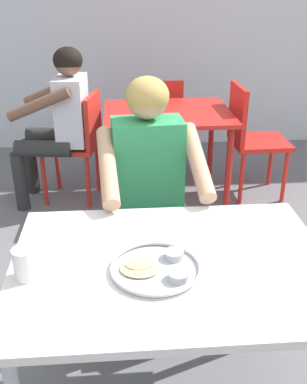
{
  "coord_description": "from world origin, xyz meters",
  "views": [
    {
      "loc": [
        -0.22,
        -1.25,
        1.62
      ],
      "look_at": [
        -0.1,
        0.28,
        0.87
      ],
      "focal_mm": 41.92,
      "sensor_mm": 36.0,
      "label": 1
    }
  ],
  "objects": [
    {
      "name": "table_foreground",
      "position": [
        -0.05,
        0.03,
        0.65
      ],
      "size": [
        1.12,
        0.8,
        0.72
      ],
      "color": "silver",
      "rests_on": "ground"
    },
    {
      "name": "thali_tray",
      "position": [
        -0.11,
        -0.01,
        0.73
      ],
      "size": [
        0.31,
        0.31,
        0.03
      ],
      "color": "#B7BABF",
      "rests_on": "table_foreground"
    },
    {
      "name": "drinking_cup",
      "position": [
        -0.54,
        -0.02,
        0.78
      ],
      "size": [
        0.08,
        0.08,
        0.11
      ],
      "color": "white",
      "rests_on": "table_foreground"
    },
    {
      "name": "chair_foreground",
      "position": [
        -0.09,
        0.92,
        0.49
      ],
      "size": [
        0.43,
        0.45,
        0.83
      ],
      "color": "#3F3F44",
      "rests_on": "ground"
    },
    {
      "name": "diner_foreground",
      "position": [
        -0.08,
        0.7,
        0.72
      ],
      "size": [
        0.52,
        0.57,
        1.21
      ],
      "color": "#292929",
      "rests_on": "ground"
    },
    {
      "name": "table_background_red",
      "position": [
        0.14,
        1.97,
        0.63
      ],
      "size": [
        0.94,
        0.77,
        0.71
      ],
      "color": "red",
      "rests_on": "ground"
    },
    {
      "name": "chair_red_left",
      "position": [
        -0.53,
        2.02,
        0.49
      ],
      "size": [
        0.49,
        0.47,
        0.84
      ],
      "color": "red",
      "rests_on": "ground"
    },
    {
      "name": "chair_red_right",
      "position": [
        0.78,
        1.99,
        0.51
      ],
      "size": [
        0.43,
        0.42,
        0.89
      ],
      "color": "red",
      "rests_on": "ground"
    },
    {
      "name": "chair_red_far",
      "position": [
        0.12,
        2.57,
        0.48
      ],
      "size": [
        0.43,
        0.46,
        0.83
      ],
      "color": "red",
      "rests_on": "ground"
    },
    {
      "name": "patron_background",
      "position": [
        -0.66,
        1.98,
        0.71
      ],
      "size": [
        0.58,
        0.53,
        1.18
      ],
      "color": "#2B2B2B",
      "rests_on": "ground"
    }
  ]
}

